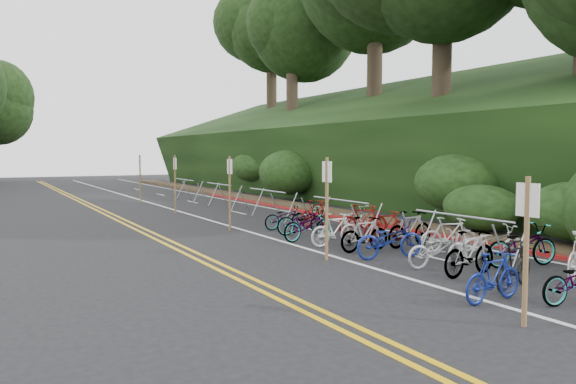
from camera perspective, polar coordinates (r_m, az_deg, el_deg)
ground at (r=9.63m, az=17.43°, el=-11.88°), size 120.00×120.00×0.00m
road_markings at (r=18.23m, az=-4.70°, el=-4.22°), size 7.47×80.00×0.01m
red_curb at (r=22.33m, az=5.23°, el=-2.59°), size 0.25×28.00×0.10m
embankment at (r=32.15m, az=8.98°, el=3.88°), size 14.30×48.14×9.11m
bike_racks_rest at (r=21.75m, az=-2.14°, el=-0.62°), size 1.14×23.00×1.17m
signpost_near at (r=9.09m, az=23.06°, el=-4.58°), size 0.08×0.40×2.26m
signposts_rest at (r=21.69m, az=-9.02°, el=0.85°), size 0.08×18.40×2.50m
bike_front at (r=10.51m, az=20.14°, el=-8.11°), size 0.54×1.51×0.89m
bike_valet at (r=14.07m, az=15.57°, el=-4.88°), size 3.43×15.08×1.04m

